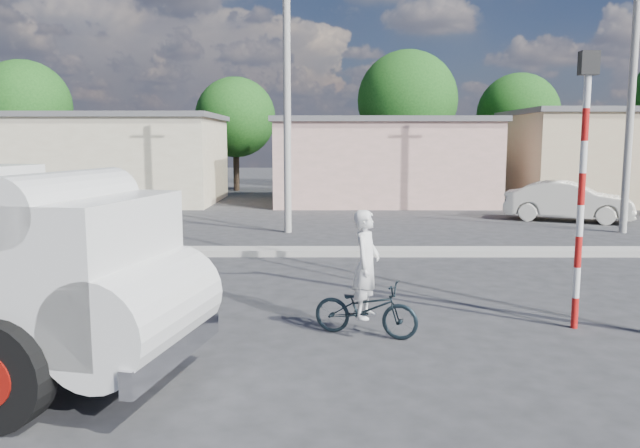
{
  "coord_description": "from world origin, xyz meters",
  "views": [
    {
      "loc": [
        -0.87,
        -8.27,
        3.01
      ],
      "look_at": [
        -0.92,
        4.42,
        1.3
      ],
      "focal_mm": 35.0,
      "sensor_mm": 36.0,
      "label": 1
    }
  ],
  "objects_px": {
    "bicycle": "(366,308)",
    "cyclist": "(366,283)",
    "traffic_pole": "(583,167)",
    "car_cream": "(568,201)"
  },
  "relations": [
    {
      "from": "bicycle",
      "to": "cyclist",
      "type": "distance_m",
      "value": 0.4
    },
    {
      "from": "cyclist",
      "to": "traffic_pole",
      "type": "height_order",
      "value": "traffic_pole"
    },
    {
      "from": "bicycle",
      "to": "car_cream",
      "type": "height_order",
      "value": "car_cream"
    },
    {
      "from": "cyclist",
      "to": "car_cream",
      "type": "relative_size",
      "value": 0.37
    },
    {
      "from": "cyclist",
      "to": "bicycle",
      "type": "bearing_deg",
      "value": 0.0
    },
    {
      "from": "bicycle",
      "to": "cyclist",
      "type": "height_order",
      "value": "cyclist"
    },
    {
      "from": "cyclist",
      "to": "traffic_pole",
      "type": "bearing_deg",
      "value": -62.93
    },
    {
      "from": "cyclist",
      "to": "car_cream",
      "type": "xyz_separation_m",
      "value": [
        8.52,
        13.82,
        -0.09
      ]
    },
    {
      "from": "car_cream",
      "to": "traffic_pole",
      "type": "xyz_separation_m",
      "value": [
        -5.12,
        -13.41,
        1.85
      ]
    },
    {
      "from": "cyclist",
      "to": "car_cream",
      "type": "bearing_deg",
      "value": -11.42
    }
  ]
}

